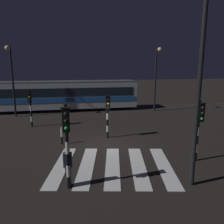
# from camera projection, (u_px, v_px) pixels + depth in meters

# --- Properties ---
(ground_plane) EXTENTS (120.00, 120.00, 0.00)m
(ground_plane) POSITION_uv_depth(u_px,v_px,m) (104.00, 144.00, 14.39)
(ground_plane) COLOR black
(rail_near) EXTENTS (80.00, 0.12, 0.03)m
(rail_near) POSITION_uv_depth(u_px,v_px,m) (89.00, 111.00, 24.81)
(rail_near) COLOR #59595E
(rail_near) RESTS_ON ground
(rail_far) EXTENTS (80.00, 0.12, 0.03)m
(rail_far) POSITION_uv_depth(u_px,v_px,m) (88.00, 108.00, 26.19)
(rail_far) COLOR #59595E
(rail_far) RESTS_ON ground
(crosswalk_zebra) EXTENTS (6.63, 5.67, 0.02)m
(crosswalk_zebra) POSITION_uv_depth(u_px,v_px,m) (113.00, 166.00, 11.31)
(crosswalk_zebra) COLOR silver
(crosswalk_zebra) RESTS_ON ground
(traffic_light_kerb_mid_left) EXTENTS (0.36, 0.42, 3.51)m
(traffic_light_kerb_mid_left) POSITION_uv_depth(u_px,v_px,m) (67.00, 135.00, 8.74)
(traffic_light_kerb_mid_left) COLOR black
(traffic_light_kerb_mid_left) RESTS_ON ground
(traffic_light_median_centre) EXTENTS (0.36, 0.42, 3.05)m
(traffic_light_median_centre) POSITION_uv_depth(u_px,v_px,m) (108.00, 110.00, 15.20)
(traffic_light_median_centre) COLOR black
(traffic_light_median_centre) RESTS_ON ground
(traffic_light_corner_far_left) EXTENTS (0.36, 0.42, 3.09)m
(traffic_light_corner_far_left) POSITION_uv_depth(u_px,v_px,m) (30.00, 102.00, 17.94)
(traffic_light_corner_far_left) COLOR black
(traffic_light_corner_far_left) RESTS_ON ground
(traffic_light_corner_near_right) EXTENTS (0.36, 0.42, 3.23)m
(traffic_light_corner_near_right) POSITION_uv_depth(u_px,v_px,m) (199.00, 122.00, 11.43)
(traffic_light_corner_near_right) COLOR black
(traffic_light_corner_near_right) RESTS_ON ground
(street_lamp_trackside_left) EXTENTS (0.44, 1.21, 6.66)m
(street_lamp_trackside_left) POSITION_uv_depth(u_px,v_px,m) (11.00, 73.00, 20.95)
(street_lamp_trackside_left) COLOR black
(street_lamp_trackside_left) RESTS_ON ground
(street_lamp_near_kerb) EXTENTS (0.44, 1.21, 8.04)m
(street_lamp_near_kerb) POSITION_uv_depth(u_px,v_px,m) (204.00, 64.00, 8.31)
(street_lamp_near_kerb) COLOR black
(street_lamp_near_kerb) RESTS_ON ground
(street_lamp_trackside_right) EXTENTS (0.44, 1.21, 6.71)m
(street_lamp_trackside_right) POSITION_uv_depth(u_px,v_px,m) (157.00, 71.00, 23.79)
(street_lamp_trackside_right) COLOR black
(street_lamp_trackside_right) RESTS_ON ground
(tram) EXTENTS (18.03, 2.58, 4.15)m
(tram) POSITION_uv_depth(u_px,v_px,m) (55.00, 95.00, 24.49)
(tram) COLOR #B2BCC1
(tram) RESTS_ON ground
(pedestrian_waiting_at_kerb) EXTENTS (0.36, 0.24, 1.71)m
(pedestrian_waiting_at_kerb) POSITION_uv_depth(u_px,v_px,m) (68.00, 167.00, 9.26)
(pedestrian_waiting_at_kerb) COLOR black
(pedestrian_waiting_at_kerb) RESTS_ON ground
(bollard_island_edge) EXTENTS (0.12, 0.12, 1.11)m
(bollard_island_edge) POSITION_uv_depth(u_px,v_px,m) (62.00, 136.00, 14.30)
(bollard_island_edge) COLOR black
(bollard_island_edge) RESTS_ON ground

